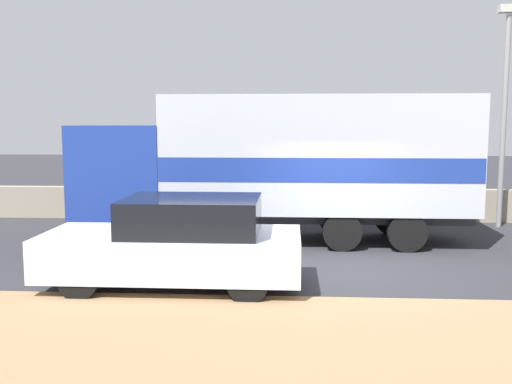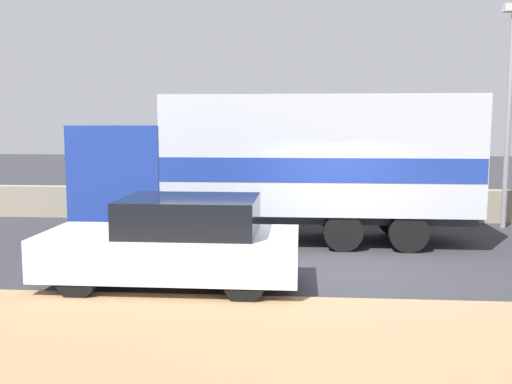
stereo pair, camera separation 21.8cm
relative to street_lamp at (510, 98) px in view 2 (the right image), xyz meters
The scene contains 5 objects.
ground_plane 7.80m from the street_lamp, 133.47° to the right, with size 80.00×80.00×0.00m, color #2D2D33.
stone_wall_backdrop 5.74m from the street_lamp, 169.95° to the left, with size 60.00×0.35×0.94m.
street_lamp is the anchor object (origin of this frame).
box_truck 6.57m from the street_lamp, 159.33° to the right, with size 9.34×2.36×3.48m.
car_hatchback 10.32m from the street_lamp, 140.67° to the right, with size 4.44×1.85×1.58m.
Camera 2 is at (-0.75, -10.84, 2.85)m, focal length 40.00 mm.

